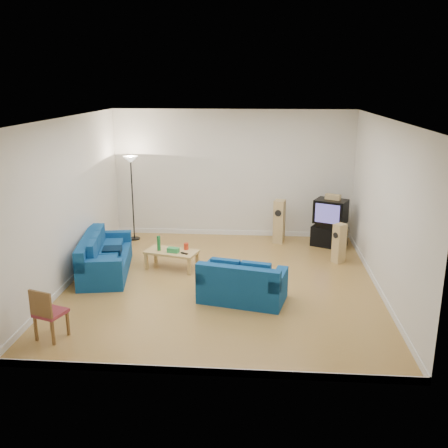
# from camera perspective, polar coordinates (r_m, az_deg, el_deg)

# --- Properties ---
(room) EXTENTS (6.01, 6.51, 3.21)m
(room) POSITION_cam_1_polar(r_m,az_deg,el_deg) (9.45, -0.19, 1.92)
(room) COLOR olive
(room) RESTS_ON ground
(sofa_three_seat) EXTENTS (1.23, 2.18, 0.80)m
(sofa_three_seat) POSITION_cam_1_polar(r_m,az_deg,el_deg) (10.63, -13.65, -3.97)
(sofa_three_seat) COLOR navy
(sofa_three_seat) RESTS_ON ground
(sofa_loveseat) EXTENTS (1.66, 1.16, 0.76)m
(sofa_loveseat) POSITION_cam_1_polar(r_m,az_deg,el_deg) (9.06, 2.05, -7.12)
(sofa_loveseat) COLOR navy
(sofa_loveseat) RESTS_ON ground
(coffee_table) EXTENTS (1.19, 0.80, 0.40)m
(coffee_table) POSITION_cam_1_polar(r_m,az_deg,el_deg) (10.63, -6.00, -3.33)
(coffee_table) COLOR tan
(coffee_table) RESTS_ON ground
(bottle) EXTENTS (0.10, 0.10, 0.32)m
(bottle) POSITION_cam_1_polar(r_m,az_deg,el_deg) (10.61, -7.46, -2.20)
(bottle) COLOR #197233
(bottle) RESTS_ON coffee_table
(tissue_box) EXTENTS (0.27, 0.19, 0.10)m
(tissue_box) POSITION_cam_1_polar(r_m,az_deg,el_deg) (10.50, -5.83, -2.97)
(tissue_box) COLOR green
(tissue_box) RESTS_ON coffee_table
(red_canister) EXTENTS (0.11, 0.11, 0.14)m
(red_canister) POSITION_cam_1_polar(r_m,az_deg,el_deg) (10.64, -4.35, -2.56)
(red_canister) COLOR red
(red_canister) RESTS_ON coffee_table
(remote) EXTENTS (0.16, 0.13, 0.02)m
(remote) POSITION_cam_1_polar(r_m,az_deg,el_deg) (10.40, -4.56, -3.36)
(remote) COLOR black
(remote) RESTS_ON coffee_table
(tv_stand) EXTENTS (0.91, 0.74, 0.49)m
(tv_stand) POSITION_cam_1_polar(r_m,az_deg,el_deg) (12.29, 11.90, -1.40)
(tv_stand) COLOR black
(tv_stand) RESTS_ON ground
(av_receiver) EXTENTS (0.56, 0.53, 0.10)m
(av_receiver) POSITION_cam_1_polar(r_m,az_deg,el_deg) (12.19, 11.78, -0.09)
(av_receiver) COLOR black
(av_receiver) RESTS_ON tv_stand
(television) EXTENTS (0.88, 0.78, 0.56)m
(television) POSITION_cam_1_polar(r_m,az_deg,el_deg) (12.13, 12.10, 1.44)
(television) COLOR black
(television) RESTS_ON av_receiver
(centre_speaker) EXTENTS (0.39, 0.29, 0.13)m
(centre_speaker) POSITION_cam_1_polar(r_m,az_deg,el_deg) (12.09, 12.35, 3.04)
(centre_speaker) COLOR tan
(centre_speaker) RESTS_ON television
(speaker_left) EXTENTS (0.31, 0.37, 1.07)m
(speaker_left) POSITION_cam_1_polar(r_m,az_deg,el_deg) (12.30, 6.32, 0.28)
(speaker_left) COLOR tan
(speaker_left) RESTS_ON ground
(speaker_right) EXTENTS (0.33, 0.32, 0.87)m
(speaker_right) POSITION_cam_1_polar(r_m,az_deg,el_deg) (11.19, 13.02, -2.15)
(speaker_right) COLOR tan
(speaker_right) RESTS_ON ground
(floor_lamp) EXTENTS (0.36, 0.36, 2.11)m
(floor_lamp) POSITION_cam_1_polar(r_m,az_deg,el_deg) (12.41, -10.57, 5.96)
(floor_lamp) COLOR black
(floor_lamp) RESTS_ON ground
(dining_chair) EXTENTS (0.52, 0.52, 0.85)m
(dining_chair) POSITION_cam_1_polar(r_m,az_deg,el_deg) (8.14, -19.54, -9.41)
(dining_chair) COLOR brown
(dining_chair) RESTS_ON ground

